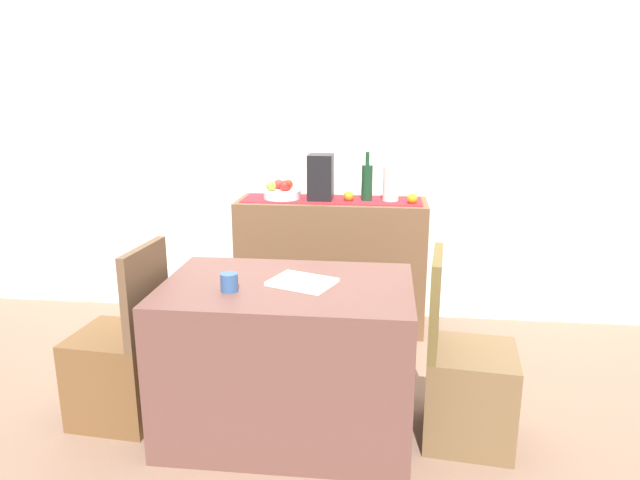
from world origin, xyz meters
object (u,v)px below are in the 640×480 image
(open_book, at_px, (302,282))
(ceramic_vase, at_px, (391,184))
(chair_by_corner, at_px, (467,387))
(coffee_maker, at_px, (321,177))
(fruit_bowl, at_px, (282,194))
(sideboard_console, at_px, (331,264))
(coffee_cup, at_px, (229,282))
(chair_near_window, at_px, (122,368))
(wine_bottle, at_px, (367,182))
(dining_table, at_px, (288,357))

(open_book, bearing_deg, ceramic_vase, 93.39)
(open_book, distance_m, chair_by_corner, 0.91)
(coffee_maker, bearing_deg, fruit_bowl, 180.00)
(sideboard_console, height_order, chair_by_corner, chair_by_corner)
(coffee_cup, bearing_deg, sideboard_console, 77.00)
(coffee_maker, bearing_deg, ceramic_vase, 0.00)
(sideboard_console, distance_m, fruit_bowl, 0.58)
(fruit_bowl, height_order, coffee_cup, fruit_bowl)
(open_book, height_order, chair_near_window, chair_near_window)
(ceramic_vase, bearing_deg, chair_by_corner, -73.90)
(sideboard_console, bearing_deg, wine_bottle, 0.00)
(fruit_bowl, distance_m, chair_near_window, 1.55)
(open_book, xyz_separation_m, coffee_cup, (-0.31, -0.13, 0.03))
(chair_by_corner, bearing_deg, chair_near_window, -179.89)
(coffee_maker, height_order, dining_table, coffee_maker)
(fruit_bowl, relative_size, chair_by_corner, 0.27)
(wine_bottle, xyz_separation_m, coffee_maker, (-0.31, 0.00, 0.03))
(fruit_bowl, height_order, chair_near_window, fruit_bowl)
(ceramic_vase, distance_m, coffee_cup, 1.58)
(wine_bottle, bearing_deg, fruit_bowl, 180.00)
(chair_near_window, bearing_deg, sideboard_console, 54.04)
(ceramic_vase, relative_size, chair_near_window, 0.26)
(fruit_bowl, bearing_deg, ceramic_vase, 0.00)
(wine_bottle, bearing_deg, open_book, -101.10)
(chair_near_window, bearing_deg, dining_table, 0.09)
(coffee_maker, relative_size, ceramic_vase, 1.31)
(open_book, bearing_deg, wine_bottle, 99.96)
(fruit_bowl, xyz_separation_m, open_book, (0.31, -1.27, -0.17))
(fruit_bowl, height_order, dining_table, fruit_bowl)
(chair_near_window, bearing_deg, coffee_cup, -11.42)
(fruit_bowl, distance_m, coffee_cup, 1.40)
(wine_bottle, distance_m, open_book, 1.32)
(ceramic_vase, relative_size, dining_table, 0.20)
(coffee_maker, distance_m, coffee_cup, 1.44)
(coffee_maker, distance_m, open_book, 1.30)
(ceramic_vase, height_order, chair_by_corner, ceramic_vase)
(ceramic_vase, xyz_separation_m, open_book, (-0.40, -1.27, -0.25))
(sideboard_console, xyz_separation_m, dining_table, (-0.08, -1.27, -0.07))
(wine_bottle, relative_size, open_book, 1.15)
(ceramic_vase, distance_m, dining_table, 1.50)
(sideboard_console, xyz_separation_m, ceramic_vase, (0.39, 0.00, 0.56))
(chair_near_window, bearing_deg, ceramic_vase, 44.14)
(open_book, distance_m, chair_near_window, 1.03)
(open_book, height_order, chair_by_corner, chair_by_corner)
(sideboard_console, relative_size, coffee_maker, 4.15)
(sideboard_console, height_order, ceramic_vase, ceramic_vase)
(coffee_maker, bearing_deg, wine_bottle, 0.00)
(wine_bottle, xyz_separation_m, ceramic_vase, (0.15, 0.00, -0.01))
(coffee_cup, xyz_separation_m, chair_by_corner, (1.08, 0.12, -0.51))
(wine_bottle, relative_size, chair_by_corner, 0.36)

